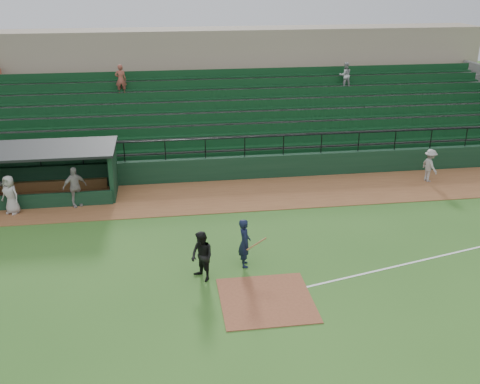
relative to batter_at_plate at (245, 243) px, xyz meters
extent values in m
plane|color=#2E5C1E|center=(0.36, -1.36, -0.92)|extent=(90.00, 90.00, 0.00)
cube|color=brown|center=(0.36, 6.64, -0.91)|extent=(40.00, 4.00, 0.03)
cube|color=brown|center=(0.36, -2.36, -0.91)|extent=(3.00, 3.00, 0.03)
cube|color=white|center=(8.36, -0.16, -0.92)|extent=(17.49, 4.44, 0.01)
cube|color=black|center=(0.36, 8.84, -0.32)|extent=(36.00, 0.35, 1.20)
cylinder|color=black|center=(0.36, 8.84, 1.28)|extent=(36.00, 0.06, 0.06)
cube|color=slate|center=(0.36, 13.74, 0.88)|extent=(36.00, 9.00, 3.60)
cube|color=#0F3719|center=(0.36, 13.24, 1.33)|extent=(34.56, 8.00, 4.05)
cube|color=gray|center=(0.36, 20.24, 2.28)|extent=(38.00, 3.00, 6.40)
cube|color=slate|center=(0.36, 18.24, 2.78)|extent=(36.00, 2.00, 0.20)
imported|color=#B8B8B8|center=(8.69, 15.54, 3.02)|extent=(0.77, 0.60, 1.59)
imported|color=#994838|center=(-4.99, 15.54, 3.12)|extent=(0.65, 0.42, 1.78)
cube|color=black|center=(-9.39, 9.04, 0.23)|extent=(8.50, 0.20, 2.30)
cube|color=black|center=(-5.14, 7.74, 0.23)|extent=(0.20, 2.60, 2.30)
cube|color=black|center=(-9.39, 7.74, 1.44)|extent=(8.90, 3.20, 0.12)
cube|color=olive|center=(-9.39, 8.64, -0.67)|extent=(7.65, 0.40, 0.50)
cube|color=black|center=(-9.39, 6.39, -0.57)|extent=(8.50, 0.12, 0.70)
imported|color=black|center=(0.00, 0.00, 0.00)|extent=(0.46, 0.68, 1.84)
cylinder|color=olive|center=(0.40, -0.20, 0.03)|extent=(0.79, 0.34, 0.35)
imported|color=black|center=(-1.60, -0.74, -0.02)|extent=(1.05, 1.11, 1.80)
imported|color=#9A9690|center=(10.53, 7.07, -0.06)|extent=(0.78, 1.16, 1.67)
imported|color=#A09B96|center=(-6.77, 6.36, 0.04)|extent=(1.18, 0.92, 1.87)
imported|color=#ABA5A0|center=(-9.46, 5.98, -0.01)|extent=(1.02, 0.91, 1.75)
camera|label=1|loc=(-2.67, -17.23, 9.10)|focal=40.82mm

